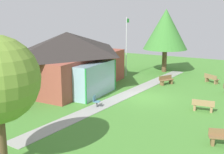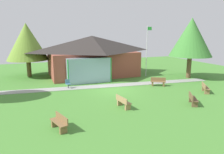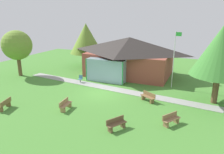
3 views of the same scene
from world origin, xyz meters
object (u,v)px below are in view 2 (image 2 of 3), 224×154
object	(u,v)px
bench_front_left	(60,123)
tree_behind_pavilion_left	(27,42)
bench_lawn_far_right	(205,88)
bench_front_right	(193,99)
pavilion	(92,55)
flagpole	(147,49)
patio_chair_west	(68,84)
bench_mid_right	(158,82)
tree_east_hedge	(191,37)
bench_front_center	(123,102)

from	to	relation	value
bench_front_left	tree_behind_pavilion_left	bearing A→B (deg)	-11.86
bench_lawn_far_right	bench_front_right	bearing A→B (deg)	-24.29
pavilion	bench_front_left	size ratio (longest dim) A/B	7.24
flagpole	bench_lawn_far_right	world-z (taller)	flagpole
pavilion	patio_chair_west	distance (m)	7.03
bench_lawn_far_right	bench_mid_right	xyz separation A→B (m)	(-2.60, 3.62, 0.00)
bench_front_right	bench_front_left	bearing A→B (deg)	-55.52
flagpole	patio_chair_west	world-z (taller)	flagpole
patio_chair_west	bench_lawn_far_right	bearing A→B (deg)	142.05
tree_east_hedge	bench_front_center	bearing A→B (deg)	-150.53
bench_front_right	tree_behind_pavilion_left	world-z (taller)	tree_behind_pavilion_left
bench_mid_right	bench_front_left	bearing A→B (deg)	62.07
bench_front_left	bench_front_center	world-z (taller)	same
bench_front_left	bench_front_right	xyz separation A→B (m)	(9.94, 0.62, 0.00)
bench_front_left	patio_chair_west	size ratio (longest dim) A/B	1.82
flagpole	tree_east_hedge	size ratio (longest dim) A/B	0.88
bench_front_left	tree_east_hedge	size ratio (longest dim) A/B	0.22
bench_front_left	patio_chair_west	distance (m)	9.09
flagpole	bench_front_left	xyz separation A→B (m)	(-12.18, -11.26, -2.96)
pavilion	bench_front_right	xyz separation A→B (m)	(3.84, -13.57, -2.15)
patio_chair_west	tree_east_hedge	world-z (taller)	tree_east_hedge
bench_lawn_far_right	pavilion	bearing A→B (deg)	-114.70
patio_chair_west	tree_behind_pavilion_left	distance (m)	9.08
bench_lawn_far_right	bench_mid_right	bearing A→B (deg)	-111.52
bench_front_center	flagpole	bearing A→B (deg)	134.95
pavilion	bench_front_right	world-z (taller)	pavilion
tree_behind_pavilion_left	pavilion	bearing A→B (deg)	-16.27
tree_east_hedge	tree_behind_pavilion_left	bearing A→B (deg)	155.90
bench_front_center	tree_east_hedge	bearing A→B (deg)	112.84
bench_lawn_far_right	tree_east_hedge	distance (m)	7.73
tree_east_hedge	bench_lawn_far_right	bearing A→B (deg)	-117.86
patio_chair_west	tree_east_hedge	bearing A→B (deg)	168.64
pavilion	bench_mid_right	xyz separation A→B (m)	(4.64, -7.76, -2.15)
flagpole	pavilion	bearing A→B (deg)	154.27
pavilion	bench_front_center	bearing A→B (deg)	-96.15
bench_front_right	bench_lawn_far_right	bearing A→B (deg)	153.79
patio_chair_west	pavilion	bearing A→B (deg)	-136.99
flagpole	bench_front_center	world-z (taller)	flagpole
bench_mid_right	bench_front_center	xyz separation A→B (m)	(-5.96, -4.49, 0.00)
bench_front_center	tree_east_hedge	distance (m)	13.95
bench_front_right	tree_behind_pavilion_left	bearing A→B (deg)	-113.43
bench_mid_right	patio_chair_west	xyz separation A→B (m)	(-8.69, 2.42, 0.01)
pavilion	bench_lawn_far_right	world-z (taller)	pavilion
flagpole	bench_lawn_far_right	xyz separation A→B (m)	(1.16, -8.45, -2.96)
bench_lawn_far_right	patio_chair_west	world-z (taller)	patio_chair_west
pavilion	bench_front_right	bearing A→B (deg)	-74.21
tree_east_hedge	bench_mid_right	bearing A→B (deg)	-160.06
bench_front_left	bench_front_right	size ratio (longest dim) A/B	1.03
patio_chair_west	tree_east_hedge	distance (m)	14.92
pavilion	patio_chair_west	xyz separation A→B (m)	(-4.05, -5.34, -2.13)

